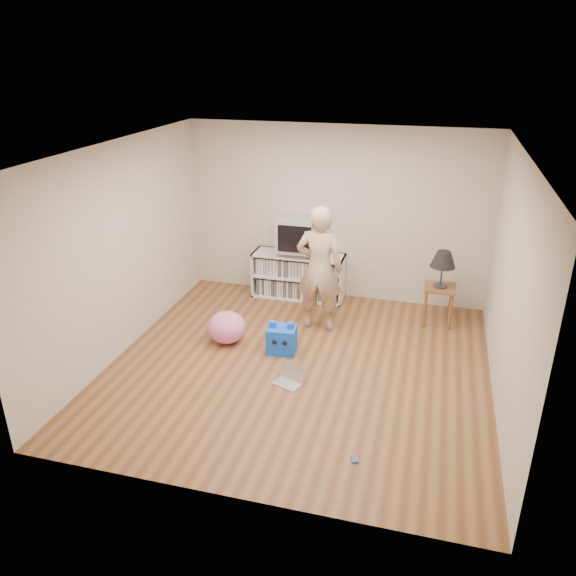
% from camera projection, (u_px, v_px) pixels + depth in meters
% --- Properties ---
extents(ground, '(4.50, 4.50, 0.00)m').
position_uv_depth(ground, '(298.00, 366.00, 6.83)').
color(ground, brown).
rests_on(ground, ground).
extents(walls, '(4.52, 4.52, 2.60)m').
position_uv_depth(walls, '(299.00, 267.00, 6.32)').
color(walls, beige).
rests_on(walls, ground).
extents(ceiling, '(4.50, 4.50, 0.01)m').
position_uv_depth(ceiling, '(300.00, 150.00, 5.81)').
color(ceiling, white).
rests_on(ceiling, walls).
extents(media_unit, '(1.40, 0.45, 0.70)m').
position_uv_depth(media_unit, '(299.00, 275.00, 8.62)').
color(media_unit, white).
rests_on(media_unit, ground).
extents(dvd_deck, '(0.45, 0.35, 0.07)m').
position_uv_depth(dvd_deck, '(299.00, 252.00, 8.46)').
color(dvd_deck, gray).
rests_on(dvd_deck, media_unit).
extents(crt_tv, '(0.60, 0.53, 0.50)m').
position_uv_depth(crt_tv, '(299.00, 234.00, 8.34)').
color(crt_tv, '#AAAAAF').
rests_on(crt_tv, dvd_deck).
extents(side_table, '(0.42, 0.42, 0.55)m').
position_uv_depth(side_table, '(439.00, 296.00, 7.75)').
color(side_table, brown).
rests_on(side_table, ground).
extents(table_lamp, '(0.34, 0.34, 0.52)m').
position_uv_depth(table_lamp, '(443.00, 260.00, 7.55)').
color(table_lamp, '#333333').
rests_on(table_lamp, side_table).
extents(person, '(0.63, 0.42, 1.73)m').
position_uv_depth(person, '(319.00, 269.00, 7.46)').
color(person, tan).
rests_on(person, ground).
extents(laptop, '(0.39, 0.35, 0.22)m').
position_uv_depth(laptop, '(290.00, 378.00, 6.49)').
color(laptop, silver).
rests_on(laptop, ground).
extents(playing_cards, '(0.09, 0.11, 0.02)m').
position_uv_depth(playing_cards, '(355.00, 460.00, 5.27)').
color(playing_cards, '#4058AB').
rests_on(playing_cards, ground).
extents(plush_blue, '(0.38, 0.34, 0.42)m').
position_uv_depth(plush_blue, '(282.00, 339.00, 7.10)').
color(plush_blue, blue).
rests_on(plush_blue, ground).
extents(plush_pink, '(0.64, 0.64, 0.42)m').
position_uv_depth(plush_pink, '(227.00, 327.00, 7.33)').
color(plush_pink, pink).
rests_on(plush_pink, ground).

